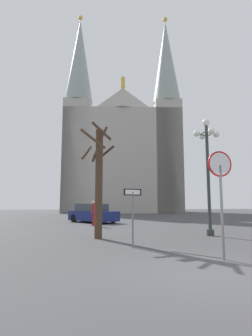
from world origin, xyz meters
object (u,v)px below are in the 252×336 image
(street_lamp, at_px, (207,159))
(parked_car_near_navy, at_px, (93,214))
(one_way_arrow_sign, at_px, (133,209))
(bare_tree, at_px, (99,177))
(stop_sign, at_px, (221,183))
(cathedral, at_px, (123,149))
(pedestrian_walking, at_px, (94,211))

(street_lamp, distance_m, parked_car_near_navy, 11.68)
(parked_car_near_navy, bearing_deg, one_way_arrow_sign, -85.29)
(street_lamp, height_order, bare_tree, street_lamp)
(stop_sign, distance_m, one_way_arrow_sign, 3.39)
(one_way_arrow_sign, xyz_separation_m, bare_tree, (-1.13, 2.67, 1.40))
(cathedral, distance_m, parked_car_near_navy, 25.28)
(bare_tree, relative_size, pedestrian_walking, 3.04)
(one_way_arrow_sign, height_order, bare_tree, bare_tree)
(pedestrian_walking, bearing_deg, bare_tree, -90.26)
(street_lamp, xyz_separation_m, pedestrian_walking, (-5.48, 6.50, -2.77))
(cathedral, distance_m, bare_tree, 34.03)
(parked_car_near_navy, relative_size, pedestrian_walking, 2.64)
(cathedral, xyz_separation_m, pedestrian_walking, (-5.67, -25.87, -9.73))
(bare_tree, xyz_separation_m, parked_car_near_navy, (0.08, 10.09, -2.07))
(bare_tree, bearing_deg, street_lamp, 2.28)
(cathedral, height_order, parked_car_near_navy, cathedral)
(bare_tree, xyz_separation_m, pedestrian_walking, (0.03, 6.72, -1.73))
(stop_sign, height_order, street_lamp, street_lamp)
(cathedral, height_order, street_lamp, cathedral)
(pedestrian_walking, bearing_deg, stop_sign, -74.56)
(bare_tree, distance_m, pedestrian_walking, 6.94)
(one_way_arrow_sign, height_order, street_lamp, street_lamp)
(one_way_arrow_sign, relative_size, street_lamp, 0.36)
(cathedral, relative_size, bare_tree, 6.36)
(bare_tree, bearing_deg, stop_sign, -57.24)
(cathedral, distance_m, street_lamp, 33.11)
(cathedral, height_order, stop_sign, cathedral)
(one_way_arrow_sign, distance_m, street_lamp, 5.79)
(one_way_arrow_sign, relative_size, pedestrian_walking, 1.22)
(cathedral, relative_size, pedestrian_walking, 19.36)
(parked_car_near_navy, xyz_separation_m, pedestrian_walking, (-0.05, -3.37, 0.34))
(stop_sign, relative_size, bare_tree, 0.59)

